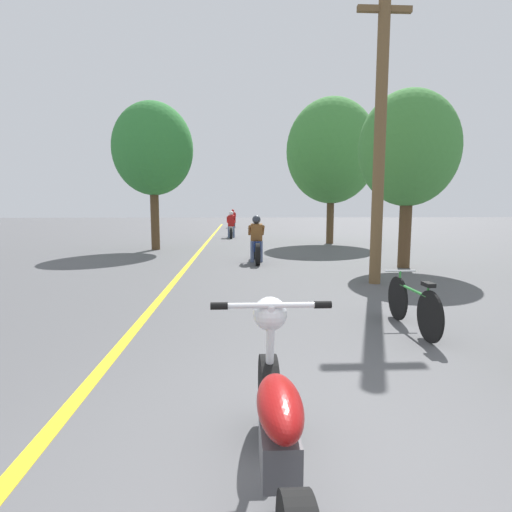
% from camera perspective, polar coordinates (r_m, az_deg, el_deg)
% --- Properties ---
extents(lane_stripe_center, '(0.14, 48.00, 0.01)m').
position_cam_1_polar(lane_stripe_center, '(14.13, -8.37, 0.33)').
color(lane_stripe_center, yellow).
rests_on(lane_stripe_center, ground).
extents(utility_pole, '(1.10, 0.24, 6.14)m').
position_cam_1_polar(utility_pole, '(8.97, 17.30, 16.49)').
color(utility_pole, brown).
rests_on(utility_pole, ground).
extents(roadside_tree_right_near, '(2.62, 2.36, 4.67)m').
position_cam_1_polar(roadside_tree_right_near, '(11.54, 20.97, 14.04)').
color(roadside_tree_right_near, '#513A23').
rests_on(roadside_tree_right_near, ground).
extents(roadside_tree_right_far, '(3.97, 3.57, 6.35)m').
position_cam_1_polar(roadside_tree_right_far, '(18.36, 10.76, 14.49)').
color(roadside_tree_right_far, '#513A23').
rests_on(roadside_tree_right_far, ground).
extents(roadside_tree_left, '(2.99, 2.69, 5.52)m').
position_cam_1_polar(roadside_tree_left, '(15.90, -14.52, 14.53)').
color(roadside_tree_left, '#513A23').
rests_on(roadside_tree_left, ground).
extents(motorcycle_foreground, '(0.78, 2.01, 1.04)m').
position_cam_1_polar(motorcycle_foreground, '(2.37, 3.18, -23.53)').
color(motorcycle_foreground, black).
rests_on(motorcycle_foreground, ground).
extents(motorcycle_rider_lead, '(0.50, 2.04, 1.39)m').
position_cam_1_polar(motorcycle_rider_lead, '(11.88, 0.07, 1.70)').
color(motorcycle_rider_lead, black).
rests_on(motorcycle_rider_lead, ground).
extents(motorcycle_rider_mid, '(0.50, 1.98, 1.43)m').
position_cam_1_polar(motorcycle_rider_mid, '(21.36, -3.56, 4.09)').
color(motorcycle_rider_mid, black).
rests_on(motorcycle_rider_mid, ground).
extents(motorcycle_rider_far, '(0.50, 2.16, 1.45)m').
position_cam_1_polar(motorcycle_rider_far, '(31.49, -3.32, 5.03)').
color(motorcycle_rider_far, black).
rests_on(motorcycle_rider_far, ground).
extents(bicycle_parked, '(0.44, 1.61, 0.74)m').
position_cam_1_polar(bicycle_parked, '(5.73, 21.47, -6.49)').
color(bicycle_parked, black).
rests_on(bicycle_parked, ground).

